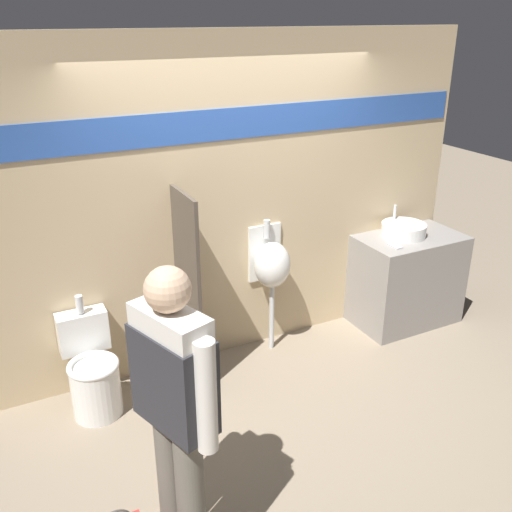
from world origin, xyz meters
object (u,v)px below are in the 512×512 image
(urinal_near_counter, at_px, (272,265))
(cell_phone, at_px, (395,246))
(person_in_vest, at_px, (175,397))
(sink_basin, at_px, (404,230))
(toilet, at_px, (93,374))

(urinal_near_counter, bearing_deg, cell_phone, -14.10)
(cell_phone, bearing_deg, person_in_vest, -152.54)
(sink_basin, relative_size, person_in_vest, 0.24)
(sink_basin, bearing_deg, urinal_near_counter, 175.90)
(cell_phone, relative_size, person_in_vest, 0.08)
(sink_basin, xyz_separation_m, person_in_vest, (-2.78, -1.50, 0.06))
(sink_basin, xyz_separation_m, toilet, (-2.95, -0.06, -0.63))
(toilet, xyz_separation_m, person_in_vest, (0.17, -1.44, 0.69))
(sink_basin, relative_size, cell_phone, 2.94)
(cell_phone, xyz_separation_m, person_in_vest, (-2.53, -1.32, 0.12))
(cell_phone, distance_m, person_in_vest, 2.86)
(urinal_near_counter, height_order, person_in_vest, person_in_vest)
(cell_phone, xyz_separation_m, urinal_near_counter, (-1.10, 0.28, -0.07))
(person_in_vest, bearing_deg, cell_phone, -80.82)
(sink_basin, relative_size, urinal_near_counter, 0.35)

